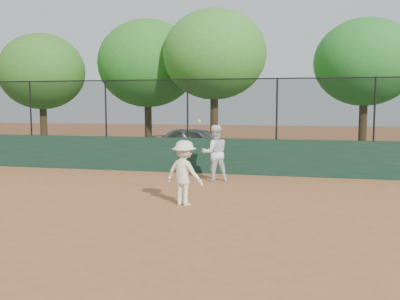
% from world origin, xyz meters
% --- Properties ---
extents(ground, '(80.00, 80.00, 0.00)m').
position_xyz_m(ground, '(0.00, 0.00, 0.00)').
color(ground, '#A86236').
rests_on(ground, ground).
extents(back_wall, '(26.00, 0.20, 1.20)m').
position_xyz_m(back_wall, '(0.00, 6.00, 0.60)').
color(back_wall, '#193725').
rests_on(back_wall, ground).
extents(grass_strip, '(36.00, 12.00, 0.01)m').
position_xyz_m(grass_strip, '(0.00, 12.00, 0.00)').
color(grass_strip, '#38591C').
rests_on(grass_strip, ground).
extents(parked_car, '(4.29, 2.24, 1.40)m').
position_xyz_m(parked_car, '(-0.99, 9.49, 0.70)').
color(parked_car, '#A8ADB2').
rests_on(parked_car, ground).
extents(player_second, '(1.03, 0.94, 1.72)m').
position_xyz_m(player_second, '(0.71, 4.65, 0.86)').
color(player_second, white).
rests_on(player_second, ground).
extents(player_main, '(1.12, 0.89, 2.01)m').
position_xyz_m(player_main, '(0.65, 1.21, 0.76)').
color(player_main, white).
rests_on(player_main, ground).
extents(fence_assembly, '(26.00, 0.06, 2.00)m').
position_xyz_m(fence_assembly, '(-0.03, 6.00, 2.24)').
color(fence_assembly, black).
rests_on(fence_assembly, back_wall).
extents(tree_0, '(4.35, 3.96, 5.84)m').
position_xyz_m(tree_0, '(-9.43, 11.47, 3.95)').
color(tree_0, '#4C331B').
rests_on(tree_0, ground).
extents(tree_1, '(5.02, 4.57, 6.52)m').
position_xyz_m(tree_1, '(-4.27, 12.65, 4.35)').
color(tree_1, '#442D17').
rests_on(tree_1, ground).
extents(tree_2, '(4.69, 4.26, 6.59)m').
position_xyz_m(tree_2, '(-0.60, 11.27, 4.55)').
color(tree_2, '#483119').
rests_on(tree_2, ground).
extents(tree_3, '(4.44, 4.04, 6.10)m').
position_xyz_m(tree_3, '(5.96, 12.23, 4.17)').
color(tree_3, '#412A15').
rests_on(tree_3, ground).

